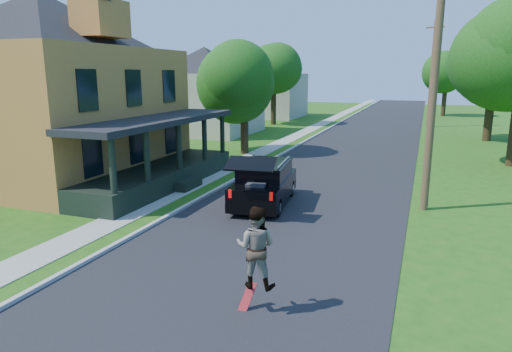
% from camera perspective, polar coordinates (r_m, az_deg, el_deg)
% --- Properties ---
extents(ground, '(140.00, 140.00, 0.00)m').
position_cam_1_polar(ground, '(13.23, -0.25, -9.68)').
color(ground, '#1D5210').
rests_on(ground, ground).
extents(street, '(8.00, 120.00, 0.02)m').
position_cam_1_polar(street, '(32.14, 12.45, 3.40)').
color(street, black).
rests_on(street, ground).
extents(curb, '(0.15, 120.00, 0.12)m').
position_cam_1_polar(curb, '(32.93, 5.45, 3.86)').
color(curb, '#A6A6A1').
rests_on(curb, ground).
extents(sidewalk, '(1.30, 120.00, 0.03)m').
position_cam_1_polar(sidewalk, '(33.35, 2.87, 4.01)').
color(sidewalk, '#9A9A92').
rests_on(sidewalk, ground).
extents(front_walk, '(6.50, 1.20, 0.03)m').
position_cam_1_polar(front_walk, '(22.82, -17.52, -0.64)').
color(front_walk, '#9A9A92').
rests_on(front_walk, ground).
extents(main_house, '(15.56, 15.56, 10.10)m').
position_cam_1_polar(main_house, '(24.44, -24.58, 11.32)').
color(main_house, '#B16B34').
rests_on(main_house, ground).
extents(neighbor_house_mid, '(12.78, 12.78, 8.30)m').
position_cam_1_polar(neighbor_house_mid, '(39.68, -6.41, 11.42)').
color(neighbor_house_mid, '#9F988C').
rests_on(neighbor_house_mid, ground).
extents(neighbor_house_far, '(12.78, 12.78, 8.30)m').
position_cam_1_polar(neighbor_house_far, '(54.45, 1.33, 11.83)').
color(neighbor_house_far, '#9F988C').
rests_on(neighbor_house_far, ground).
extents(black_suv, '(2.32, 4.93, 2.22)m').
position_cam_1_polar(black_suv, '(17.77, 1.03, -0.93)').
color(black_suv, black).
rests_on(black_suv, ground).
extents(skateboarder, '(0.92, 0.75, 1.78)m').
position_cam_1_polar(skateboarder, '(9.69, -0.03, -8.86)').
color(skateboarder, black).
rests_on(skateboarder, ground).
extents(skateboard, '(0.35, 0.36, 0.69)m').
position_cam_1_polar(skateboard, '(10.27, -1.12, -15.10)').
color(skateboard, maroon).
rests_on(skateboard, ground).
extents(tree_left_mid, '(5.38, 5.14, 7.64)m').
position_cam_1_polar(tree_left_mid, '(28.99, -1.53, 12.79)').
color(tree_left_mid, black).
rests_on(tree_left_mid, ground).
extents(tree_left_far, '(6.71, 6.47, 8.38)m').
position_cam_1_polar(tree_left_far, '(46.06, 2.19, 13.31)').
color(tree_left_far, black).
rests_on(tree_left_far, ground).
extents(tree_right_mid, '(7.87, 7.64, 9.87)m').
position_cam_1_polar(tree_right_mid, '(38.82, 27.71, 13.27)').
color(tree_right_mid, black).
rests_on(tree_right_mid, ground).
extents(tree_right_far, '(5.51, 5.63, 7.66)m').
position_cam_1_polar(tree_right_far, '(59.66, 22.70, 11.86)').
color(tree_right_far, black).
rests_on(tree_right_far, ground).
extents(utility_pole_near, '(1.74, 0.30, 11.16)m').
position_cam_1_polar(utility_pole_near, '(17.77, 21.66, 14.11)').
color(utility_pole_near, '#513526').
rests_on(utility_pole_near, ground).
extents(utility_pole_far, '(1.66, 0.59, 9.80)m').
position_cam_1_polar(utility_pole_far, '(46.83, 21.10, 11.91)').
color(utility_pole_far, '#513526').
rests_on(utility_pole_far, ground).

